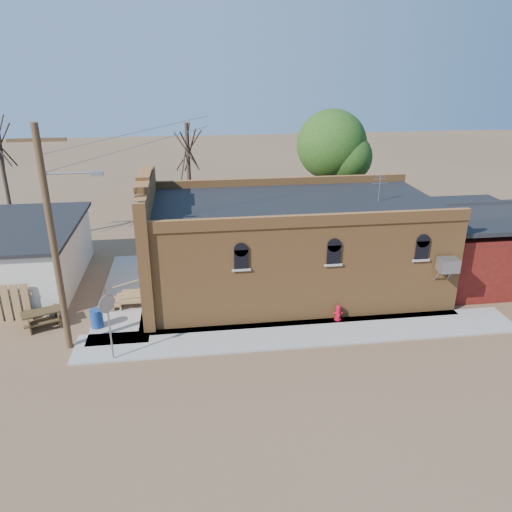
{
  "coord_description": "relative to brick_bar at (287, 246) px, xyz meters",
  "views": [
    {
      "loc": [
        -2.98,
        -17.3,
        11.1
      ],
      "look_at": [
        -0.07,
        4.22,
        2.4
      ],
      "focal_mm": 35.0,
      "sensor_mm": 36.0,
      "label": 1
    }
  ],
  "objects": [
    {
      "name": "tree_leafy",
      "position": [
        4.36,
        8.01,
        3.59
      ],
      "size": [
        4.4,
        4.4,
        8.15
      ],
      "color": "#4A372A",
      "rests_on": "ground"
    },
    {
      "name": "fire_hydrant",
      "position": [
        1.68,
        -3.7,
        -1.9
      ],
      "size": [
        0.43,
        0.43,
        0.74
      ],
      "rotation": [
        0.0,
        0.0,
        -0.38
      ],
      "color": "#AE091F",
      "rests_on": "sidewalk_south"
    },
    {
      "name": "red_shed",
      "position": [
        9.86,
        0.01,
        -0.07
      ],
      "size": [
        5.4,
        6.4,
        4.3
      ],
      "color": "#56140E",
      "rests_on": "ground"
    },
    {
      "name": "ground",
      "position": [
        -1.64,
        -5.49,
        -2.34
      ],
      "size": [
        120.0,
        120.0,
        0.0
      ],
      "primitive_type": "plane",
      "color": "brown",
      "rests_on": "ground"
    },
    {
      "name": "picnic_table",
      "position": [
        -11.35,
        -2.29,
        -1.87
      ],
      "size": [
        2.06,
        1.82,
        0.71
      ],
      "rotation": [
        0.0,
        0.0,
        0.38
      ],
      "color": "#43331B",
      "rests_on": "ground"
    },
    {
      "name": "stop_sign",
      "position": [
        -7.94,
        -5.49,
        -0.13
      ],
      "size": [
        0.57,
        0.58,
        2.77
      ],
      "rotation": [
        0.0,
        0.0,
        0.36
      ],
      "color": "gray",
      "rests_on": "sidewalk_south"
    },
    {
      "name": "sidewalk_west",
      "position": [
        -7.94,
        0.51,
        -2.3
      ],
      "size": [
        2.6,
        10.0,
        0.08
      ],
      "primitive_type": "cube",
      "color": "#9E9991",
      "rests_on": "ground"
    },
    {
      "name": "trash_barrel",
      "position": [
        -8.94,
        -2.88,
        -1.84
      ],
      "size": [
        0.55,
        0.55,
        0.83
      ],
      "primitive_type": "cylinder",
      "rotation": [
        0.0,
        0.0,
        -0.02
      ],
      "color": "navy",
      "rests_on": "sidewalk_west"
    },
    {
      "name": "brick_bar",
      "position": [
        0.0,
        0.0,
        0.0
      ],
      "size": [
        16.4,
        7.97,
        6.3
      ],
      "color": "#A66732",
      "rests_on": "ground"
    },
    {
      "name": "sidewalk_south",
      "position": [
        -0.14,
        -4.59,
        -2.3
      ],
      "size": [
        19.0,
        2.2,
        0.08
      ],
      "primitive_type": "cube",
      "color": "#9E9991",
      "rests_on": "ground"
    },
    {
      "name": "tree_bare_near",
      "position": [
        -4.64,
        7.51,
        3.62
      ],
      "size": [
        2.8,
        2.8,
        7.65
      ],
      "color": "#4A372A",
      "rests_on": "ground"
    },
    {
      "name": "utility_pole",
      "position": [
        -9.79,
        -4.29,
        2.43
      ],
      "size": [
        3.12,
        0.26,
        9.0
      ],
      "color": "#43271B",
      "rests_on": "ground"
    }
  ]
}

